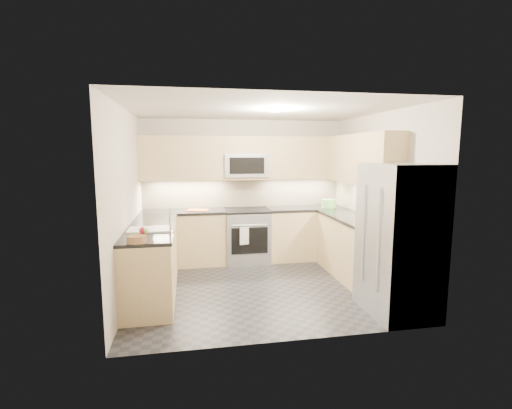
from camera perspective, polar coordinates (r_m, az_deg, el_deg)
name	(u,v)px	position (r m, az deg, el deg)	size (l,w,h in m)	color
floor	(260,286)	(5.51, 0.67, -12.45)	(3.60, 3.20, 0.00)	black
ceiling	(261,110)	(5.19, 0.72, 14.38)	(3.60, 3.20, 0.02)	beige
wall_back	(244,190)	(6.77, -1.91, 2.30)	(3.60, 0.02, 2.50)	#BDB3A5
wall_front	(292,222)	(3.66, 5.51, -2.66)	(3.60, 0.02, 2.50)	#BDB3A5
wall_left	(127,204)	(5.17, -19.28, 0.06)	(0.02, 3.20, 2.50)	#BDB3A5
wall_right	(379,198)	(5.82, 18.37, 0.95)	(0.02, 3.20, 2.50)	#BDB3A5
base_cab_back_left	(184,239)	(6.53, -11.02, -5.18)	(1.42, 0.60, 0.90)	#D1B47E
base_cab_back_right	(305,234)	(6.85, 7.58, -4.47)	(1.42, 0.60, 0.90)	#D1B47E
base_cab_right	(354,249)	(5.96, 14.78, -6.57)	(0.60, 1.70, 0.90)	#D1B47E
base_cab_peninsula	(152,262)	(5.30, -15.64, -8.46)	(0.60, 2.00, 0.90)	#D1B47E
countertop_back_left	(183,212)	(6.44, -11.13, -1.10)	(1.42, 0.63, 0.04)	black
countertop_back_right	(306,208)	(6.77, 7.65, -0.58)	(1.42, 0.63, 0.04)	black
countertop_right	(355,219)	(5.86, 14.95, -2.12)	(0.63, 1.70, 0.04)	black
countertop_peninsula	(151,228)	(5.19, -15.83, -3.47)	(0.63, 2.00, 0.04)	black
upper_cab_back	(245,158)	(6.56, -1.70, 7.15)	(3.60, 0.35, 0.75)	#D1B47E
upper_cab_right	(361,159)	(5.94, 15.85, 6.75)	(0.35, 1.95, 0.75)	#D1B47E
backsplash_back	(244,193)	(6.77, -1.90, 1.83)	(3.60, 0.01, 0.51)	#C8B691
backsplash_right	(364,198)	(6.22, 16.32, 0.96)	(0.01, 2.30, 0.51)	#C8B691
gas_range	(247,236)	(6.58, -1.46, -4.88)	(0.76, 0.65, 0.91)	#919398
range_cooktop	(247,210)	(6.49, -1.47, -0.93)	(0.76, 0.65, 0.03)	black
oven_door_glass	(250,241)	(6.26, -0.99, -5.60)	(0.62, 0.02, 0.45)	black
oven_handle	(250,225)	(6.19, -0.96, -3.21)	(0.02, 0.02, 0.60)	#B2B5BA
microwave	(245,165)	(6.54, -1.67, 6.05)	(0.76, 0.40, 0.40)	#95989D
microwave_door	(247,166)	(6.34, -1.38, 5.99)	(0.60, 0.01, 0.28)	black
refrigerator	(399,240)	(4.72, 21.13, -5.08)	(0.70, 0.90, 1.80)	#A5A7AD
fridge_handle_left	(378,240)	(4.38, 18.24, -5.28)	(0.02, 0.02, 1.20)	#B2B5BA
fridge_handle_right	(363,234)	(4.69, 16.14, -4.32)	(0.02, 0.02, 1.20)	#B2B5BA
sink_basin	(149,235)	(4.95, -16.08, -4.50)	(0.52, 0.38, 0.16)	white
faucet	(170,219)	(4.89, -13.14, -2.15)	(0.03, 0.03, 0.28)	silver
utensil_bowl	(329,204)	(6.78, 11.10, 0.15)	(0.26, 0.26, 0.15)	#5CA044
cutting_board	(198,210)	(6.42, -8.97, -0.85)	(0.34, 0.24, 0.01)	#E34E15
fruit_basket	(137,239)	(4.30, -17.87, -5.09)	(0.22, 0.22, 0.08)	#8C6341
fruit_apple	(143,231)	(4.36, -17.04, -3.87)	(0.08, 0.08, 0.08)	maroon
fruit_pear	(145,231)	(4.35, -16.65, -3.88)	(0.06, 0.06, 0.06)	#72C152
dish_towel_check	(244,236)	(6.19, -1.81, -4.82)	(0.16, 0.01, 0.30)	white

